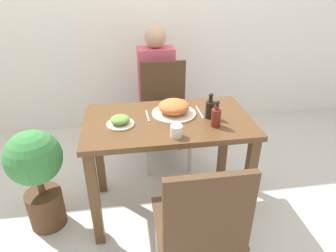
# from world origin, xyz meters

# --- Properties ---
(ground_plane) EXTENTS (16.00, 16.00, 0.00)m
(ground_plane) POSITION_xyz_m (0.00, 0.00, 0.00)
(ground_plane) COLOR beige
(wall_back) EXTENTS (8.00, 0.05, 2.60)m
(wall_back) POSITION_xyz_m (0.00, 1.44, 1.30)
(wall_back) COLOR white
(wall_back) RESTS_ON ground_plane
(dining_table) EXTENTS (1.10, 0.63, 0.75)m
(dining_table) POSITION_xyz_m (0.00, 0.00, 0.62)
(dining_table) COLOR brown
(dining_table) RESTS_ON ground_plane
(chair_near) EXTENTS (0.42, 0.42, 0.91)m
(chair_near) POSITION_xyz_m (0.05, -0.71, 0.52)
(chair_near) COLOR #4C331E
(chair_near) RESTS_ON ground_plane
(chair_far) EXTENTS (0.42, 0.42, 0.91)m
(chair_far) POSITION_xyz_m (0.08, 0.67, 0.52)
(chair_far) COLOR #4C331E
(chair_far) RESTS_ON ground_plane
(food_plate) EXTENTS (0.30, 0.30, 0.10)m
(food_plate) POSITION_xyz_m (0.05, 0.07, 0.79)
(food_plate) COLOR beige
(food_plate) RESTS_ON dining_table
(side_plate) EXTENTS (0.17, 0.17, 0.06)m
(side_plate) POSITION_xyz_m (-0.31, -0.03, 0.78)
(side_plate) COLOR beige
(side_plate) RESTS_ON dining_table
(drink_cup) EXTENTS (0.07, 0.07, 0.07)m
(drink_cup) POSITION_xyz_m (0.01, -0.23, 0.78)
(drink_cup) COLOR silver
(drink_cup) RESTS_ON dining_table
(sauce_bottle) EXTENTS (0.06, 0.06, 0.17)m
(sauce_bottle) POSITION_xyz_m (0.28, -0.02, 0.81)
(sauce_bottle) COLOR black
(sauce_bottle) RESTS_ON dining_table
(condiment_bottle) EXTENTS (0.06, 0.06, 0.17)m
(condiment_bottle) POSITION_xyz_m (0.28, -0.14, 0.81)
(condiment_bottle) COLOR maroon
(condiment_bottle) RESTS_ON dining_table
(fork_utensil) EXTENTS (0.01, 0.16, 0.00)m
(fork_utensil) POSITION_xyz_m (-0.13, 0.07, 0.75)
(fork_utensil) COLOR silver
(fork_utensil) RESTS_ON dining_table
(spoon_utensil) EXTENTS (0.01, 0.19, 0.00)m
(spoon_utensil) POSITION_xyz_m (0.23, 0.07, 0.75)
(spoon_utensil) COLOR silver
(spoon_utensil) RESTS_ON dining_table
(potted_plant_left) EXTENTS (0.36, 0.36, 0.74)m
(potted_plant_left) POSITION_xyz_m (-0.87, -0.04, 0.45)
(potted_plant_left) COLOR #51331E
(potted_plant_left) RESTS_ON ground_plane
(person_figure) EXTENTS (0.34, 0.22, 1.17)m
(person_figure) POSITION_xyz_m (0.04, 1.02, 0.58)
(person_figure) COLOR #2D3347
(person_figure) RESTS_ON ground_plane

